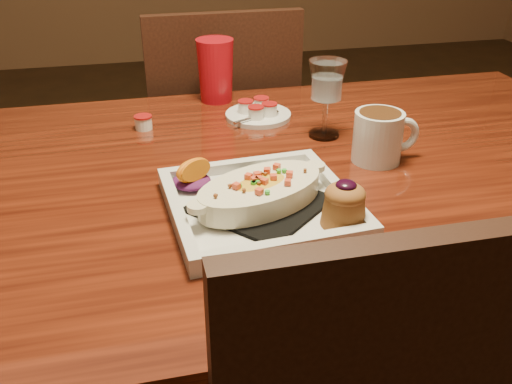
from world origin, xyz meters
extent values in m
cube|color=maroon|center=(0.00, 0.00, 0.73)|extent=(1.50, 0.90, 0.04)
cylinder|color=black|center=(0.67, 0.37, 0.35)|extent=(0.07, 0.07, 0.71)
cube|color=black|center=(0.00, 0.70, 0.45)|extent=(0.42, 0.42, 0.04)
cylinder|color=black|center=(0.17, 0.87, 0.23)|extent=(0.04, 0.04, 0.45)
cylinder|color=black|center=(-0.17, 0.87, 0.23)|extent=(0.04, 0.04, 0.45)
cylinder|color=black|center=(0.17, 0.53, 0.23)|extent=(0.04, 0.04, 0.45)
cylinder|color=black|center=(-0.17, 0.53, 0.23)|extent=(0.04, 0.04, 0.45)
cube|color=black|center=(0.00, 0.51, 0.70)|extent=(0.40, 0.03, 0.46)
cube|color=silver|center=(-0.06, -0.14, 0.76)|extent=(0.30, 0.30, 0.01)
cube|color=black|center=(-0.06, -0.14, 0.77)|extent=(0.25, 0.25, 0.01)
ellipsoid|color=yellow|center=(-0.06, -0.14, 0.79)|extent=(0.21, 0.16, 0.04)
ellipsoid|color=#5A1451|center=(-0.16, -0.05, 0.77)|extent=(0.07, 0.07, 0.02)
cone|color=brown|center=(0.04, -0.22, 0.79)|extent=(0.07, 0.07, 0.05)
ellipsoid|color=brown|center=(0.04, -0.22, 0.81)|extent=(0.06, 0.06, 0.03)
ellipsoid|color=black|center=(0.04, -0.22, 0.83)|extent=(0.03, 0.03, 0.01)
cylinder|color=silver|center=(0.19, 0.00, 0.80)|extent=(0.09, 0.09, 0.09)
cylinder|color=#3C2110|center=(0.19, 0.00, 0.84)|extent=(0.08, 0.08, 0.02)
torus|color=silver|center=(0.24, 0.00, 0.80)|extent=(0.07, 0.01, 0.07)
cylinder|color=silver|center=(0.14, 0.13, 0.75)|extent=(0.06, 0.06, 0.01)
cylinder|color=silver|center=(0.14, 0.13, 0.79)|extent=(0.01, 0.01, 0.07)
cone|color=silver|center=(0.14, 0.13, 0.87)|extent=(0.07, 0.07, 0.08)
cylinder|color=silver|center=(0.03, 0.26, 0.76)|extent=(0.14, 0.14, 0.01)
cylinder|color=white|center=(0.00, 0.27, 0.77)|extent=(0.03, 0.03, 0.02)
cylinder|color=red|center=(0.00, 0.27, 0.79)|extent=(0.04, 0.04, 0.00)
cylinder|color=white|center=(0.04, 0.28, 0.77)|extent=(0.03, 0.03, 0.02)
cylinder|color=red|center=(0.04, 0.28, 0.79)|extent=(0.04, 0.04, 0.00)
cylinder|color=white|center=(0.05, 0.24, 0.77)|extent=(0.03, 0.03, 0.02)
cylinder|color=red|center=(0.05, 0.24, 0.79)|extent=(0.04, 0.04, 0.00)
cylinder|color=white|center=(0.02, 0.23, 0.77)|extent=(0.03, 0.03, 0.02)
cylinder|color=red|center=(0.02, 0.23, 0.79)|extent=(0.04, 0.04, 0.00)
cylinder|color=white|center=(-0.22, 0.25, 0.76)|extent=(0.04, 0.04, 0.03)
cylinder|color=red|center=(-0.22, 0.25, 0.78)|extent=(0.04, 0.04, 0.00)
cone|color=#B80D18|center=(-0.04, 0.39, 0.82)|extent=(0.09, 0.09, 0.14)
camera|label=1|loc=(-0.24, -0.89, 1.21)|focal=40.00mm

